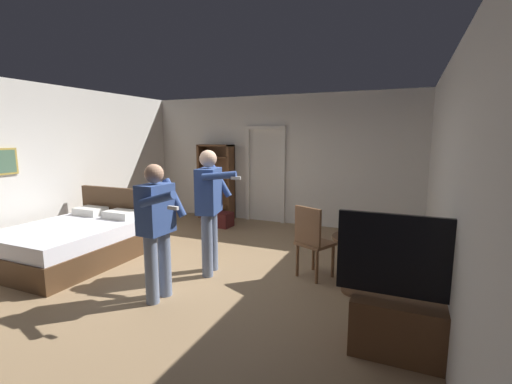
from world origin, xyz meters
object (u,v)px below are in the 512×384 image
Objects in this scene: tv_flatscreen at (408,315)px; person_blue_shirt at (157,224)px; bed at (76,241)px; side_table at (359,255)px; suitcase_dark at (218,219)px; bottle_on_table at (372,231)px; person_striped_shirt at (210,203)px; laptop at (359,234)px; bookshelf at (217,179)px; wooden_chair at (312,239)px.

person_blue_shirt is at bearing 179.07° from tv_flatscreen.
side_table is (4.17, 0.56, 0.17)m from bed.
suitcase_dark is (-3.74, 3.31, -0.23)m from tv_flatscreen.
tv_flatscreen is 1.23m from bottle_on_table.
side_table is 2.06m from person_striped_shirt.
bed is at bearing -172.40° from side_table.
laptop is 1.99m from person_striped_shirt.
person_striped_shirt is at bearing -174.99° from side_table.
bookshelf reaches higher than laptop.
person_striped_shirt is at bearing -62.02° from bookshelf.
wooden_chair is at bearing 41.73° from person_blue_shirt.
suitcase_dark is at bearing 138.51° from tv_flatscreen.
laptop is at bearing 7.07° from bed.
person_blue_shirt reaches higher than tv_flatscreen.
bookshelf reaches higher than bottle_on_table.
side_table is at bearing 7.60° from bed.
bookshelf reaches higher than person_blue_shirt.
side_table is at bearing 69.20° from laptop.
bottle_on_table is at bearing 24.62° from person_blue_shirt.
bottle_on_table is at bearing -37.99° from bookshelf.
person_striped_shirt reaches higher than wooden_chair.
bookshelf is 1.00× the size of person_striped_shirt.
person_striped_shirt is at bearing -176.13° from laptop.
bookshelf is 4.58m from laptop.
bed is 2.02× the size of wooden_chair.
wooden_chair is at bearing 131.13° from tv_flatscreen.
person_striped_shirt is at bearing 158.73° from tv_flatscreen.
tv_flatscreen is at bearing -63.30° from laptop.
person_striped_shirt is (-2.13, -0.09, 0.19)m from bottle_on_table.
bottle_on_table is at bearing 110.68° from tv_flatscreen.
side_table is at bearing 150.26° from bottle_on_table.
person_blue_shirt is at bearing -155.38° from bottle_on_table.
bottle_on_table is (-0.41, 1.08, 0.43)m from tv_flatscreen.
tv_flatscreen is (4.72, -0.61, 0.08)m from bed.
bottle_on_table is (4.31, 0.48, 0.51)m from bed.
person_blue_shirt is 0.96m from person_striped_shirt.
tv_flatscreen is at bearing -69.32° from bottle_on_table.
person_blue_shirt is (-2.26, -1.04, 0.10)m from bottle_on_table.
tv_flatscreen is at bearing -0.93° from person_blue_shirt.
suitcase_dark is (0.98, 2.70, -0.15)m from bed.
bookshelf is 2.73× the size of suitcase_dark.
suitcase_dark is at bearing 146.09° from side_table.
side_table is at bearing 27.75° from person_blue_shirt.
bookshelf is at bearing 136.00° from tv_flatscreen.
side_table is at bearing -17.52° from wooden_chair.
bed is 3.49m from bookshelf.
bookshelf is at bearing 138.24° from wooden_chair.
tv_flatscreen is at bearing -48.87° from wooden_chair.
tv_flatscreen is at bearing -64.73° from side_table.
person_striped_shirt reaches higher than side_table.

